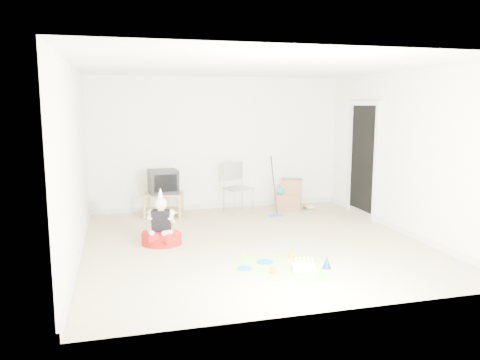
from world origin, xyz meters
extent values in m
plane|color=tan|center=(0.00, 0.00, 0.00)|extent=(5.00, 5.00, 0.00)
cube|color=black|center=(2.48, 1.20, 1.02)|extent=(0.02, 0.90, 2.05)
cube|color=#9F7447|center=(-1.14, 2.03, 0.42)|extent=(0.79, 0.59, 0.03)
cube|color=#9F7447|center=(-1.14, 2.03, 0.12)|extent=(0.79, 0.59, 0.03)
cube|color=#9F7447|center=(-1.50, 1.92, 0.22)|extent=(0.06, 0.06, 0.44)
cube|color=#9F7447|center=(-0.88, 1.77, 0.22)|extent=(0.06, 0.06, 0.44)
cube|color=#9F7447|center=(-1.41, 2.29, 0.22)|extent=(0.06, 0.06, 0.44)
cube|color=#9F7447|center=(-0.79, 2.14, 0.22)|extent=(0.06, 0.06, 0.44)
cube|color=black|center=(-1.14, 2.03, 0.66)|extent=(0.56, 0.48, 0.44)
cube|color=#9C9CA1|center=(0.27, 1.92, 0.49)|extent=(0.57, 0.55, 0.03)
cylinder|color=#9C9CA1|center=(0.07, 1.86, 0.50)|extent=(0.02, 0.02, 1.00)
cylinder|color=#9C9CA1|center=(0.46, 1.99, 0.50)|extent=(0.02, 0.02, 1.00)
cube|color=#906245|center=(1.32, 2.00, 0.16)|extent=(0.58, 0.53, 0.31)
cube|color=#906245|center=(1.38, 2.00, 0.46)|extent=(0.51, 0.46, 0.29)
ellipsoid|color=#0B7D81|center=(1.15, 1.95, 0.39)|extent=(0.21, 0.15, 0.17)
cube|color=blue|center=(0.88, 1.50, 0.01)|extent=(0.28, 0.11, 0.03)
cylinder|color=black|center=(0.88, 1.50, 0.56)|extent=(0.05, 0.37, 1.08)
cube|color=#2A7E50|center=(1.70, 1.89, 0.01)|extent=(0.22, 0.26, 0.03)
cube|color=#A33D23|center=(1.70, 1.89, 0.04)|extent=(0.19, 0.24, 0.02)
cube|color=beige|center=(1.70, 1.89, 0.06)|extent=(0.16, 0.21, 0.03)
cylinder|color=#AD1710|center=(-1.34, 0.26, 0.08)|extent=(0.73, 0.73, 0.16)
cube|color=black|center=(-1.34, 0.26, 0.34)|extent=(0.30, 0.22, 0.36)
sphere|color=beige|center=(-1.34, 0.26, 0.62)|extent=(0.23, 0.23, 0.19)
cone|color=white|center=(-1.34, 0.26, 0.78)|extent=(0.10, 0.10, 0.14)
cube|color=#FF3591|center=(0.08, -1.10, 0.00)|extent=(1.50, 1.36, 0.01)
cube|color=white|center=(0.26, -1.37, 0.04)|extent=(0.35, 0.31, 0.08)
cube|color=green|center=(0.26, -1.37, 0.01)|extent=(0.35, 0.31, 0.01)
cylinder|color=beige|center=(0.15, -1.39, 0.12)|extent=(0.01, 0.01, 0.07)
cylinder|color=beige|center=(0.20, -1.40, 0.12)|extent=(0.01, 0.01, 0.07)
cylinder|color=beige|center=(0.25, -1.42, 0.12)|extent=(0.01, 0.01, 0.07)
cylinder|color=beige|center=(0.30, -1.43, 0.12)|extent=(0.01, 0.01, 0.07)
cylinder|color=beige|center=(0.35, -1.45, 0.12)|extent=(0.01, 0.01, 0.07)
cylinder|color=beige|center=(0.18, -1.30, 0.12)|extent=(0.01, 0.01, 0.07)
cylinder|color=beige|center=(0.23, -1.32, 0.12)|extent=(0.01, 0.01, 0.07)
cylinder|color=beige|center=(0.28, -1.33, 0.12)|extent=(0.01, 0.01, 0.07)
cylinder|color=beige|center=(0.33, -1.34, 0.12)|extent=(0.01, 0.01, 0.07)
cylinder|color=beige|center=(0.37, -1.36, 0.12)|extent=(0.01, 0.01, 0.07)
cylinder|color=blue|center=(-0.11, -0.93, 0.01)|extent=(0.24, 0.24, 0.01)
cylinder|color=blue|center=(-0.43, -1.09, 0.01)|extent=(0.22, 0.22, 0.01)
cylinder|color=orange|center=(0.31, -0.83, 0.05)|extent=(0.11, 0.11, 0.09)
cylinder|color=orange|center=(-0.13, -1.35, 0.05)|extent=(0.10, 0.10, 0.09)
cone|color=#1737A2|center=(0.58, -1.35, 0.09)|extent=(0.16, 0.16, 0.16)
camera|label=1|loc=(-1.91, -6.56, 2.06)|focal=35.00mm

